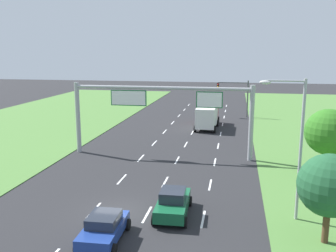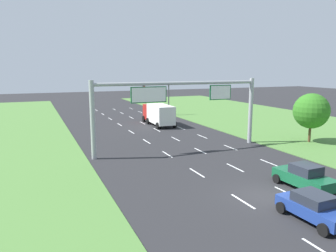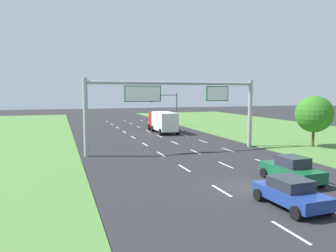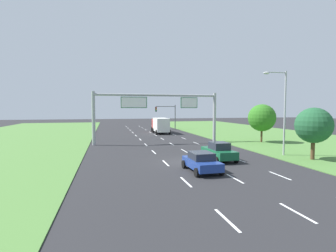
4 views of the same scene
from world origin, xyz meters
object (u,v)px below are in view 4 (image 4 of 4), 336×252
(box_truck, at_px, (160,125))
(sign_gantry, at_px, (157,108))
(roadside_tree_mid, at_px, (262,118))
(traffic_light_mast, at_px, (167,112))
(car_lead_silver, at_px, (202,162))
(street_lamp, at_px, (282,106))
(car_near_red, at_px, (219,151))
(roadside_tree_near, at_px, (314,125))

(box_truck, bearing_deg, sign_gantry, -101.34)
(roadside_tree_mid, bearing_deg, traffic_light_mast, 106.76)
(car_lead_silver, distance_m, sign_gantry, 17.16)
(box_truck, distance_m, roadside_tree_mid, 20.37)
(box_truck, relative_size, roadside_tree_mid, 1.46)
(car_lead_silver, height_order, roadside_tree_mid, roadside_tree_mid)
(street_lamp, xyz_separation_m, roadside_tree_mid, (4.12, 9.73, -1.60))
(box_truck, xyz_separation_m, sign_gantry, (-3.35, -14.49, 3.26))
(car_lead_silver, bearing_deg, sign_gantry, 89.06)
(car_near_red, distance_m, box_truck, 27.37)
(car_lead_silver, bearing_deg, traffic_light_mast, 79.01)
(sign_gantry, xyz_separation_m, street_lamp, (10.38, -12.19, 0.19))
(car_near_red, height_order, box_truck, box_truck)
(sign_gantry, relative_size, traffic_light_mast, 3.08)
(roadside_tree_near, bearing_deg, sign_gantry, 128.60)
(car_near_red, distance_m, traffic_light_mast, 36.48)
(traffic_light_mast, height_order, street_lamp, street_lamp)
(box_truck, height_order, sign_gantry, sign_gantry)
(roadside_tree_near, bearing_deg, street_lamp, 118.92)
(box_truck, xyz_separation_m, roadside_tree_near, (8.49, -29.33, 1.60))
(car_lead_silver, xyz_separation_m, street_lamp, (10.13, 4.47, 4.33))
(traffic_light_mast, bearing_deg, street_lamp, -84.14)
(car_near_red, relative_size, box_truck, 0.55)
(street_lamp, bearing_deg, box_truck, 104.76)
(traffic_light_mast, bearing_deg, box_truck, -110.95)
(box_truck, xyz_separation_m, street_lamp, (7.03, -26.68, 3.45))
(car_near_red, relative_size, roadside_tree_near, 0.88)
(traffic_light_mast, bearing_deg, car_near_red, -95.33)
(street_lamp, bearing_deg, traffic_light_mast, 95.86)
(traffic_light_mast, xyz_separation_m, roadside_tree_near, (5.11, -38.16, -0.64))
(car_lead_silver, bearing_deg, car_near_red, 48.87)
(car_near_red, xyz_separation_m, sign_gantry, (-3.35, 12.87, 4.08))
(traffic_light_mast, xyz_separation_m, roadside_tree_mid, (7.77, -25.78, -0.39))
(roadside_tree_near, relative_size, roadside_tree_mid, 0.91)
(car_near_red, bearing_deg, street_lamp, 3.66)
(box_truck, xyz_separation_m, roadside_tree_mid, (11.15, -16.95, 1.85))
(traffic_light_mast, relative_size, roadside_tree_mid, 1.04)
(box_truck, xyz_separation_m, traffic_light_mast, (3.38, 8.84, 2.24))
(car_near_red, distance_m, sign_gantry, 13.91)
(street_lamp, bearing_deg, sign_gantry, 130.42)
(box_truck, relative_size, traffic_light_mast, 1.40)
(car_near_red, height_order, roadside_tree_near, roadside_tree_near)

